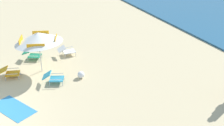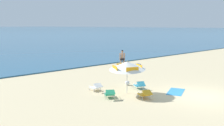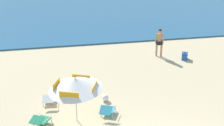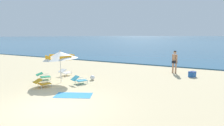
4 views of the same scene
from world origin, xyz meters
The scene contains 7 objects.
beach_umbrella_striped_main centered at (-2.78, 3.33, 1.70)m, with size 2.98×2.97×2.04m.
lounge_chair_under_umbrella centered at (-2.82, 1.86, 0.27)m, with size 0.79×1.00×0.52m.
lounge_chair_beside_umbrella centered at (-3.89, 4.96, 0.27)m, with size 0.63×0.93×0.52m.
lounge_chair_facing_sea centered at (-4.24, 3.24, 0.28)m, with size 0.90×1.01×0.51m.
lounge_chair_spare_folded centered at (-1.47, 3.50, 0.27)m, with size 0.86×1.03×0.53m.
beach_ball centered at (-1.33, 4.74, 0.16)m, with size 0.32×0.32×0.32m, color white.
beach_towel centered at (-0.30, 1.53, 0.01)m, with size 0.90×1.80×0.01m, color #3384BC.
Camera 1 is at (9.97, 0.58, 6.85)m, focal length 48.57 mm.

